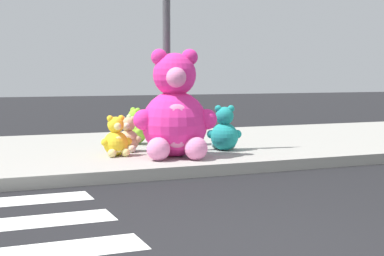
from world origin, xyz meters
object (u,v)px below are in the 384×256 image
object	(u,v)px
plush_teal	(224,132)
plush_tan	(128,137)
plush_lavender	(189,128)
plush_lime	(135,130)
plush_yellow	(116,140)
plush_pink_large	(175,114)
sign_pole	(167,32)

from	to	relation	value
plush_teal	plush_tan	size ratio (longest dim) A/B	1.29
plush_teal	plush_tan	xyz separation A→B (m)	(-1.34, 0.39, -0.06)
plush_lavender	plush_tan	world-z (taller)	plush_lavender
plush_lavender	plush_tan	xyz separation A→B (m)	(-1.10, -0.41, -0.06)
plush_lime	plush_teal	bearing A→B (deg)	-50.76
plush_lavender	plush_tan	size ratio (longest dim) A/B	1.30
plush_yellow	plush_tan	xyz separation A→B (m)	(0.27, 0.38, -0.02)
plush_lavender	plush_lime	bearing A→B (deg)	151.61
plush_tan	plush_teal	bearing A→B (deg)	-16.32
plush_yellow	plush_teal	xyz separation A→B (m)	(1.61, -0.01, 0.04)
plush_pink_large	plush_tan	size ratio (longest dim) A/B	2.83
plush_lavender	plush_teal	distance (m)	0.84
plush_pink_large	sign_pole	bearing A→B (deg)	80.35
plush_lime	plush_lavender	world-z (taller)	plush_lavender
plush_tan	plush_lime	bearing A→B (deg)	67.07
sign_pole	plush_pink_large	bearing A→B (deg)	-99.65
sign_pole	plush_lime	xyz separation A→B (m)	(-0.18, 0.99, -1.47)
plush_lime	plush_yellow	size ratio (longest dim) A/B	1.05
plush_teal	plush_pink_large	bearing A→B (deg)	-157.76
plush_lime	plush_tan	size ratio (longest dim) A/B	1.14
sign_pole	plush_yellow	xyz separation A→B (m)	(-0.80, -0.21, -1.48)
plush_pink_large	plush_lavender	xyz separation A→B (m)	(0.67, 1.17, -0.31)
plush_lime	plush_tan	xyz separation A→B (m)	(-0.35, -0.82, -0.03)
plush_lime	plush_tan	distance (m)	0.89
sign_pole	plush_tan	size ratio (longest dim) A/B	6.30
plush_teal	sign_pole	bearing A→B (deg)	164.80
sign_pole	plush_lavender	size ratio (longest dim) A/B	4.86
plush_pink_large	plush_lavender	size ratio (longest dim) A/B	2.18
sign_pole	plush_pink_large	distance (m)	1.27
plush_pink_large	plush_lavender	bearing A→B (deg)	60.13
plush_pink_large	plush_lime	distance (m)	1.62
plush_pink_large	plush_lime	bearing A→B (deg)	92.97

